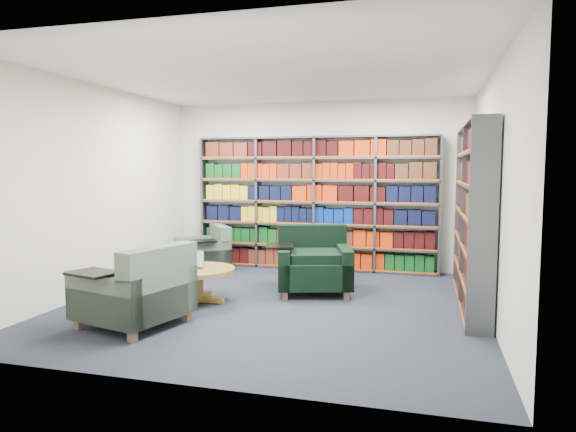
% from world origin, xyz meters
% --- Properties ---
extents(room_shell, '(5.02, 5.02, 2.82)m').
position_xyz_m(room_shell, '(0.00, 0.00, 1.40)').
color(room_shell, black).
rests_on(room_shell, ground).
extents(bookshelf_back, '(4.00, 0.28, 2.20)m').
position_xyz_m(bookshelf_back, '(0.00, 2.34, 1.10)').
color(bookshelf_back, '#47494F').
rests_on(bookshelf_back, ground).
extents(bookshelf_right, '(0.28, 2.50, 2.20)m').
position_xyz_m(bookshelf_right, '(2.34, 0.60, 1.10)').
color(bookshelf_right, '#47494F').
rests_on(bookshelf_right, ground).
extents(chair_teal_left, '(1.13, 1.14, 0.74)m').
position_xyz_m(chair_teal_left, '(-1.73, 1.81, 0.30)').
color(chair_teal_left, '#0E2E3A').
rests_on(chair_teal_left, ground).
extents(chair_green_right, '(1.28, 1.21, 0.89)m').
position_xyz_m(chair_green_right, '(0.30, 0.83, 0.36)').
color(chair_green_right, black).
rests_on(chair_green_right, ground).
extents(chair_teal_front, '(1.18, 1.26, 0.88)m').
position_xyz_m(chair_teal_front, '(-1.14, -1.25, 0.36)').
color(chair_teal_front, '#0E2E3A').
rests_on(chair_teal_front, ground).
extents(coffee_table, '(0.93, 0.93, 0.65)m').
position_xyz_m(coffee_table, '(-0.96, -0.17, 0.35)').
color(coffee_table, olive).
rests_on(coffee_table, ground).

